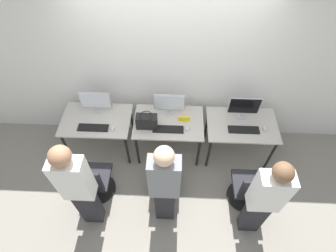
# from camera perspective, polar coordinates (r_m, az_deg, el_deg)

# --- Properties ---
(ground_plane) EXTENTS (20.00, 20.00, 0.00)m
(ground_plane) POSITION_cam_1_polar(r_m,az_deg,el_deg) (4.29, -0.08, -8.78)
(ground_plane) COLOR gray
(wall_back) EXTENTS (12.00, 0.05, 2.80)m
(wall_back) POSITION_cam_1_polar(r_m,az_deg,el_deg) (3.75, 0.45, 13.06)
(wall_back) COLOR silver
(wall_back) RESTS_ON ground_plane
(desk_left) EXTENTS (1.03, 0.68, 0.73)m
(desk_left) POSITION_cam_1_polar(r_m,az_deg,el_deg) (4.13, -15.19, 0.64)
(desk_left) COLOR #BCB7AD
(desk_left) RESTS_ON ground_plane
(monitor_left) EXTENTS (0.46, 0.15, 0.37)m
(monitor_left) POSITION_cam_1_polar(r_m,az_deg,el_deg) (4.03, -15.50, 5.21)
(monitor_left) COLOR #B2B2B7
(monitor_left) RESTS_ON desk_left
(keyboard_left) EXTENTS (0.44, 0.13, 0.02)m
(keyboard_left) POSITION_cam_1_polar(r_m,az_deg,el_deg) (3.95, -15.98, -0.35)
(keyboard_left) COLOR black
(keyboard_left) RESTS_ON desk_left
(mouse_left) EXTENTS (0.06, 0.09, 0.03)m
(mouse_left) POSITION_cam_1_polar(r_m,az_deg,el_deg) (3.87, -11.97, -0.48)
(mouse_left) COLOR silver
(mouse_left) RESTS_ON desk_left
(office_chair_left) EXTENTS (0.48, 0.48, 0.86)m
(office_chair_left) POSITION_cam_1_polar(r_m,az_deg,el_deg) (3.91, -15.74, -11.64)
(office_chair_left) COLOR black
(office_chair_left) RESTS_ON ground_plane
(person_left) EXTENTS (0.36, 0.22, 1.71)m
(person_left) POSITION_cam_1_polar(r_m,az_deg,el_deg) (3.24, -18.97, -12.49)
(person_left) COLOR #232328
(person_left) RESTS_ON ground_plane
(desk_center) EXTENTS (1.03, 0.68, 0.73)m
(desk_center) POSITION_cam_1_polar(r_m,az_deg,el_deg) (3.95, 0.13, 0.14)
(desk_center) COLOR #BCB7AD
(desk_center) RESTS_ON ground_plane
(monitor_center) EXTENTS (0.46, 0.15, 0.37)m
(monitor_center) POSITION_cam_1_polar(r_m,az_deg,el_deg) (3.86, 0.25, 4.94)
(monitor_center) COLOR #B2B2B7
(monitor_center) RESTS_ON desk_center
(keyboard_center) EXTENTS (0.44, 0.13, 0.02)m
(keyboard_center) POSITION_cam_1_polar(r_m,az_deg,el_deg) (3.78, 0.03, -0.70)
(keyboard_center) COLOR black
(keyboard_center) RESTS_ON desk_center
(mouse_center) EXTENTS (0.06, 0.09, 0.03)m
(mouse_center) POSITION_cam_1_polar(r_m,az_deg,el_deg) (3.80, 4.26, -0.50)
(mouse_center) COLOR silver
(mouse_center) RESTS_ON desk_center
(office_chair_center) EXTENTS (0.48, 0.48, 0.86)m
(office_chair_center) POSITION_cam_1_polar(r_m,az_deg,el_deg) (3.79, -0.72, -11.46)
(office_chair_center) COLOR black
(office_chair_center) RESTS_ON ground_plane
(person_center) EXTENTS (0.36, 0.22, 1.64)m
(person_center) POSITION_cam_1_polar(r_m,az_deg,el_deg) (3.14, -0.79, -12.79)
(person_center) COLOR #232328
(person_center) RESTS_ON ground_plane
(desk_right) EXTENTS (1.03, 0.68, 0.73)m
(desk_right) POSITION_cam_1_polar(r_m,az_deg,el_deg) (4.07, 15.64, -0.38)
(desk_right) COLOR #BCB7AD
(desk_right) RESTS_ON ground_plane
(monitor_right) EXTENTS (0.46, 0.15, 0.37)m
(monitor_right) POSITION_cam_1_polar(r_m,az_deg,el_deg) (3.97, 16.22, 4.01)
(monitor_right) COLOR #B2B2B7
(monitor_right) RESTS_ON desk_right
(keyboard_right) EXTENTS (0.44, 0.13, 0.02)m
(keyboard_right) POSITION_cam_1_polar(r_m,az_deg,el_deg) (3.93, 16.15, -0.79)
(keyboard_right) COLOR black
(keyboard_right) RESTS_ON desk_right
(mouse_right) EXTENTS (0.06, 0.09, 0.03)m
(mouse_right) POSITION_cam_1_polar(r_m,az_deg,el_deg) (4.03, 20.28, -0.56)
(mouse_right) COLOR silver
(mouse_right) RESTS_ON desk_right
(office_chair_right) EXTENTS (0.48, 0.48, 0.86)m
(office_chair_right) POSITION_cam_1_polar(r_m,az_deg,el_deg) (3.88, 17.12, -13.11)
(office_chair_right) COLOR black
(office_chair_right) RESTS_ON ground_plane
(person_right) EXTENTS (0.36, 0.21, 1.61)m
(person_right) POSITION_cam_1_polar(r_m,az_deg,el_deg) (3.27, 20.23, -14.74)
(person_right) COLOR #232328
(person_right) RESTS_ON ground_plane
(handbag) EXTENTS (0.30, 0.18, 0.25)m
(handbag) POSITION_cam_1_polar(r_m,az_deg,el_deg) (3.75, -4.67, 1.03)
(handbag) COLOR black
(handbag) RESTS_ON desk_center
(placard_center) EXTENTS (0.16, 0.03, 0.08)m
(placard_center) POSITION_cam_1_polar(r_m,az_deg,el_deg) (3.88, 3.51, 1.59)
(placard_center) COLOR yellow
(placard_center) RESTS_ON desk_center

